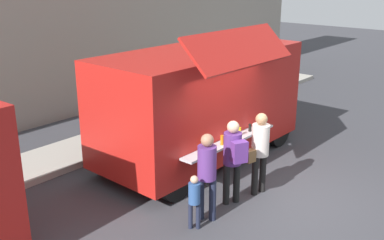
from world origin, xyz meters
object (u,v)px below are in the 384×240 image
customer_mid_with_backpack (233,155)px  trash_bin (228,92)px  food_truck_main (202,101)px  child_near_queue (194,197)px  customer_front_ordering (260,147)px  customer_rear_waiting (207,170)px

customer_mid_with_backpack → trash_bin: bearing=-26.4°
food_truck_main → customer_mid_with_backpack: bearing=-125.0°
food_truck_main → customer_mid_with_backpack: size_ratio=3.10×
customer_mid_with_backpack → child_near_queue: customer_mid_with_backpack is taller
trash_bin → child_near_queue: (-6.96, -4.33, 0.15)m
customer_mid_with_backpack → child_near_queue: bearing=117.6°
trash_bin → customer_mid_with_backpack: size_ratio=0.55×
customer_front_ordering → customer_mid_with_backpack: 0.75m
trash_bin → customer_mid_with_backpack: (-5.74, -4.31, 0.60)m
customer_rear_waiting → food_truck_main: bearing=12.6°
trash_bin → child_near_queue: child_near_queue is taller
food_truck_main → customer_mid_with_backpack: food_truck_main is taller
food_truck_main → trash_bin: bearing=29.0°
food_truck_main → child_near_queue: bearing=-142.1°
food_truck_main → customer_front_ordering: 2.29m
food_truck_main → customer_rear_waiting: bearing=-138.0°
trash_bin → customer_front_ordering: (-5.01, -4.46, 0.58)m
trash_bin → customer_rear_waiting: size_ratio=0.55×
customer_front_ordering → customer_rear_waiting: size_ratio=1.03×
child_near_queue → customer_front_ordering: bearing=-41.2°
trash_bin → customer_rear_waiting: 7.86m
food_truck_main → customer_front_ordering: food_truck_main is taller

